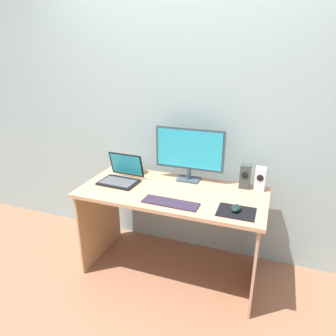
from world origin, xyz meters
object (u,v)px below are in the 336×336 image
object	(u,v)px
speaker_right	(260,179)
mouse	(236,208)
speaker_near_monitor	(245,176)
laptop	(121,176)
fishbowl	(135,165)
monitor	(189,152)
keyboard_external	(170,203)

from	to	relation	value
speaker_right	mouse	bearing A→B (deg)	-106.46
speaker_near_monitor	mouse	size ratio (longest dim) A/B	1.90
speaker_near_monitor	laptop	size ratio (longest dim) A/B	0.60
mouse	speaker_right	bearing A→B (deg)	76.92
mouse	speaker_near_monitor	bearing A→B (deg)	92.48
laptop	fishbowl	world-z (taller)	laptop
monitor	speaker_near_monitor	size ratio (longest dim) A/B	2.98
speaker_near_monitor	fishbowl	bearing A→B (deg)	-179.43
monitor	fishbowl	bearing A→B (deg)	-179.19
mouse	monitor	bearing A→B (deg)	141.52
speaker_right	fishbowl	xyz separation A→B (m)	(-1.05, -0.01, -0.02)
monitor	mouse	size ratio (longest dim) A/B	5.67
fishbowl	mouse	xyz separation A→B (m)	(0.93, -0.39, -0.05)
laptop	fishbowl	xyz separation A→B (m)	(0.02, 0.21, 0.03)
speaker_right	speaker_near_monitor	size ratio (longest dim) A/B	0.95
speaker_right	fishbowl	bearing A→B (deg)	-179.49
speaker_near_monitor	mouse	xyz separation A→B (m)	(-0.01, -0.40, -0.07)
keyboard_external	mouse	world-z (taller)	mouse
speaker_right	keyboard_external	xyz separation A→B (m)	(-0.56, -0.45, -0.09)
speaker_right	keyboard_external	world-z (taller)	speaker_right
speaker_right	laptop	bearing A→B (deg)	-168.52
speaker_right	speaker_near_monitor	xyz separation A→B (m)	(-0.11, 0.00, 0.00)
fishbowl	mouse	bearing A→B (deg)	-22.84
monitor	laptop	bearing A→B (deg)	-157.09
laptop	speaker_near_monitor	bearing A→B (deg)	12.78
laptop	keyboard_external	distance (m)	0.56
monitor	laptop	world-z (taller)	monitor
speaker_right	laptop	distance (m)	1.10
monitor	speaker_near_monitor	xyz separation A→B (m)	(0.45, 0.00, -0.15)
speaker_right	fishbowl	distance (m)	1.05
monitor	mouse	distance (m)	0.64
monitor	fishbowl	size ratio (longest dim) A/B	3.65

